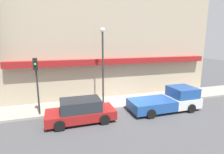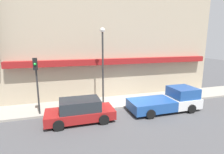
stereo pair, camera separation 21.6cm
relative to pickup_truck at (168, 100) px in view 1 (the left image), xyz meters
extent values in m
plane|color=#424244|center=(-2.82, 1.25, -0.75)|extent=(80.00, 80.00, 0.00)
cube|color=gray|center=(-2.82, 2.67, -0.67)|extent=(36.00, 2.84, 0.16)
cube|color=tan|center=(-2.82, 5.59, 4.38)|extent=(19.80, 3.00, 10.26)
cube|color=maroon|center=(-2.82, 3.79, 2.72)|extent=(18.22, 0.60, 0.50)
cube|color=silver|center=(1.24, 0.00, -0.17)|extent=(2.17, 2.07, 0.72)
cube|color=#1E478C|center=(1.24, 0.00, 0.57)|extent=(1.85, 1.90, 0.77)
cube|color=#1E478C|center=(-1.48, 0.00, -0.17)|extent=(3.26, 2.07, 0.72)
cylinder|color=black|center=(1.29, 1.03, -0.42)|extent=(0.66, 0.22, 0.66)
cylinder|color=black|center=(1.29, -1.03, -0.42)|extent=(0.66, 0.22, 0.66)
cylinder|color=black|center=(-2.08, 1.03, -0.42)|extent=(0.66, 0.22, 0.66)
cylinder|color=black|center=(-2.08, -1.03, -0.42)|extent=(0.66, 0.22, 0.66)
cube|color=maroon|center=(-6.72, 0.00, -0.26)|extent=(4.44, 1.87, 0.59)
cube|color=#23282D|center=(-6.72, 0.00, 0.40)|extent=(2.58, 1.68, 0.72)
cylinder|color=black|center=(-5.34, 0.94, -0.42)|extent=(0.66, 0.22, 0.66)
cylinder|color=black|center=(-5.34, -0.94, -0.42)|extent=(0.66, 0.22, 0.66)
cylinder|color=black|center=(-8.10, 0.94, -0.42)|extent=(0.66, 0.22, 0.66)
cylinder|color=black|center=(-8.10, -0.94, -0.42)|extent=(0.66, 0.22, 0.66)
cylinder|color=#196633|center=(-6.61, 2.05, -0.31)|extent=(0.17, 0.17, 0.55)
sphere|color=#196633|center=(-6.61, 2.05, 0.04)|extent=(0.16, 0.16, 0.16)
cylinder|color=#2D2D2D|center=(-4.56, 2.40, 2.27)|extent=(0.14, 0.14, 5.72)
sphere|color=silver|center=(-4.56, 2.40, 5.31)|extent=(0.36, 0.36, 0.36)
cylinder|color=#2D2D2D|center=(-9.39, 1.69, 1.40)|extent=(0.12, 0.12, 3.97)
cube|color=black|center=(-9.39, 1.53, 2.98)|extent=(0.28, 0.20, 0.80)
sphere|color=green|center=(-9.39, 1.41, 2.98)|extent=(0.16, 0.16, 0.16)
camera|label=1|loc=(-8.02, -10.89, 4.44)|focal=28.00mm
camera|label=2|loc=(-7.82, -10.95, 4.44)|focal=28.00mm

